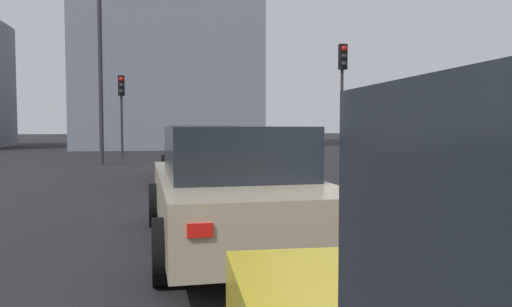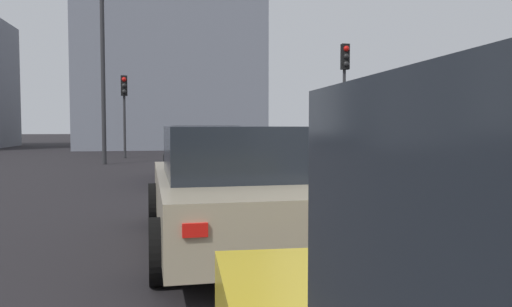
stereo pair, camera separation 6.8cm
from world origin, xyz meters
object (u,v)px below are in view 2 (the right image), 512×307
object	(u,v)px
traffic_light_near_left	(345,79)
traffic_light_near_right	(124,99)
street_lamp_kerbside	(102,37)
car_navy_right_lead	(203,154)
car_beige_right_second	(230,188)

from	to	relation	value
traffic_light_near_left	traffic_light_near_right	world-z (taller)	traffic_light_near_left
street_lamp_kerbside	traffic_light_near_right	bearing A→B (deg)	-7.92
car_navy_right_lead	car_beige_right_second	distance (m)	7.42
traffic_light_near_right	street_lamp_kerbside	xyz separation A→B (m)	(-3.51, 0.49, 2.12)
car_navy_right_lead	street_lamp_kerbside	xyz separation A→B (m)	(6.34, 3.29, 4.06)
car_navy_right_lead	traffic_light_near_right	size ratio (longest dim) A/B	1.15
car_navy_right_lead	street_lamp_kerbside	size ratio (longest dim) A/B	0.52
car_beige_right_second	street_lamp_kerbside	size ratio (longest dim) A/B	0.57
street_lamp_kerbside	traffic_light_near_left	bearing A→B (deg)	-106.65
traffic_light_near_left	traffic_light_near_right	distance (m)	10.16
car_beige_right_second	traffic_light_near_left	bearing A→B (deg)	-28.28
traffic_light_near_right	street_lamp_kerbside	distance (m)	4.12
traffic_light_near_left	car_beige_right_second	bearing A→B (deg)	-27.76
street_lamp_kerbside	car_navy_right_lead	bearing A→B (deg)	-152.59
traffic_light_near_left	street_lamp_kerbside	distance (m)	9.14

